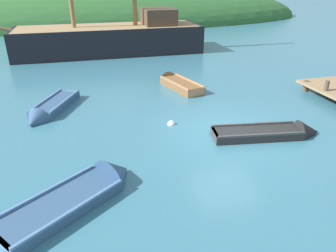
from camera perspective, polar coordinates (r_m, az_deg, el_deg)
The scene contains 8 objects.
ground_plane at distance 11.83m, azimuth 10.59°, elevation -0.99°, with size 120.00×120.00×0.00m, color teal.
shore_hill at distance 43.44m, azimuth -12.44°, elevation 17.75°, with size 54.49×20.65×8.97m, color #2D602D.
sailing_ship at distance 24.35m, azimuth -9.91°, elevation 14.29°, with size 15.62×4.06×11.66m.
rowboat_outer_left at distance 11.88m, azimuth 18.14°, elevation -1.35°, with size 3.91×1.50×0.91m.
rowboat_center at distance 14.12m, azimuth -20.13°, elevation 2.65°, with size 2.29×3.56×0.90m.
rowboat_portside at distance 16.47m, azimuth 1.50°, elevation 7.41°, with size 1.76×3.39×0.91m.
rowboat_outer_right at distance 8.64m, azimuth -14.63°, elevation -11.50°, with size 3.72×3.16×1.14m.
buoy_white at distance 12.21m, azimuth 0.57°, elevation 0.31°, with size 0.30×0.30×0.30m, color white.
Camera 1 is at (-4.87, -9.50, 5.11)m, focal length 34.54 mm.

